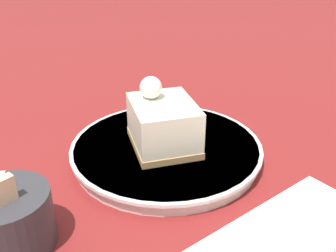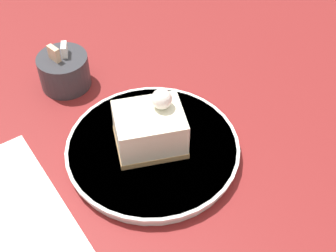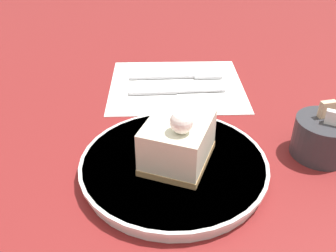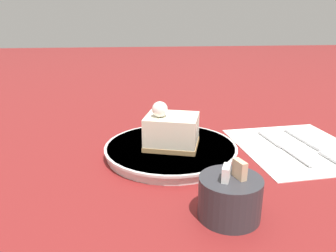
% 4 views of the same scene
% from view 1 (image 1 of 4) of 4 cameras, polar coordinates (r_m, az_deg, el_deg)
% --- Properties ---
extents(ground_plane, '(4.00, 4.00, 0.00)m').
position_cam_1_polar(ground_plane, '(0.49, 1.28, -2.76)').
color(ground_plane, maroon).
extents(plate, '(0.23, 0.23, 0.02)m').
position_cam_1_polar(plate, '(0.45, -0.26, -3.58)').
color(plate, silver).
rests_on(plate, ground_plane).
extents(cake_slice, '(0.10, 0.09, 0.08)m').
position_cam_1_polar(cake_slice, '(0.43, -0.78, 0.44)').
color(cake_slice, '#AD8451').
rests_on(cake_slice, plate).
extents(sugar_bowl, '(0.08, 0.08, 0.07)m').
position_cam_1_polar(sugar_bowl, '(0.35, -23.13, -12.92)').
color(sugar_bowl, '#333338').
rests_on(sugar_bowl, ground_plane).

